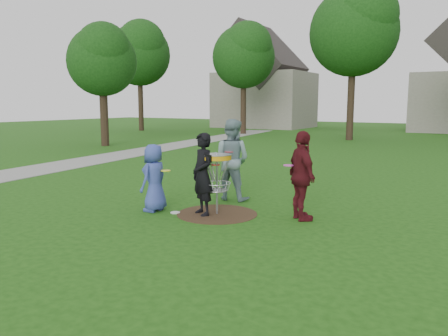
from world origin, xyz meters
The scene contains 11 objects.
ground centered at (0.00, 0.00, 0.00)m, with size 100.00×100.00×0.00m, color #19470F.
dirt_patch centered at (0.00, 0.00, 0.00)m, with size 1.80×1.80×0.01m, color #47331E.
concrete_path centered at (-10.00, 8.00, 0.01)m, with size 2.20×40.00×0.02m, color #9E9E99.
player_blue centered at (-1.38, -0.50, 0.77)m, with size 0.75×0.49×1.54m, color #38499C.
player_black centered at (-0.24, -0.21, 0.91)m, with size 0.66×0.43×1.82m, color black.
player_grey centered at (-0.49, 1.46, 1.03)m, with size 1.00×0.78×2.06m, color gray.
player_maroon centered at (1.78, 0.50, 0.94)m, with size 1.11×0.46×1.89m, color #501218.
disc_on_grass centered at (-0.85, -0.42, 0.01)m, with size 0.22×0.22×0.02m, color silver.
disc_golf_basket centered at (0.00, 0.00, 1.02)m, with size 0.66×0.67×1.38m.
held_discs centered at (-0.01, 0.30, 1.12)m, with size 2.85×1.82×0.34m.
tree_row centered at (0.44, 20.67, 6.21)m, with size 51.20×17.42×9.90m.
Camera 1 is at (5.07, -8.02, 2.45)m, focal length 35.00 mm.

